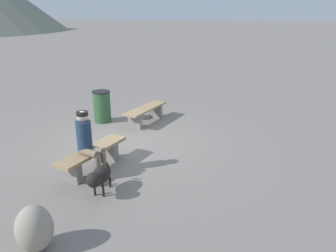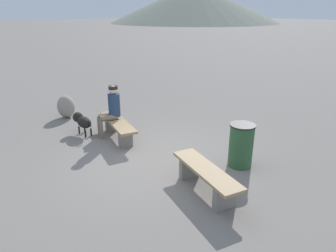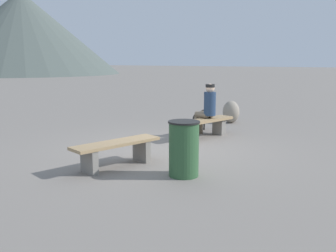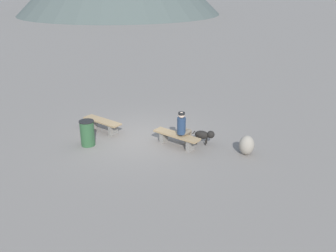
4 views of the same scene
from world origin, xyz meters
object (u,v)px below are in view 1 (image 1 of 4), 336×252
at_px(bench_right, 93,155).
at_px(dog, 100,176).
at_px(boulder, 34,228).
at_px(seated_person, 88,139).
at_px(trash_bin, 102,106).
at_px(bench_left, 146,112).

bearing_deg(bench_right, dog, 47.29).
bearing_deg(dog, bench_right, -149.46).
xyz_separation_m(bench_right, boulder, (2.44, 0.42, 0.02)).
relative_size(seated_person, trash_bin, 1.44).
distance_m(seated_person, dog, 0.93).
xyz_separation_m(bench_right, seated_person, (0.22, 0.04, 0.45)).
bearing_deg(dog, seated_person, -142.97).
bearing_deg(trash_bin, bench_left, 101.09).
bearing_deg(bench_left, boulder, 16.21).
xyz_separation_m(bench_right, trash_bin, (-2.96, -1.28, 0.14)).
bearing_deg(boulder, bench_left, -175.98).
relative_size(bench_right, seated_person, 1.38).
bearing_deg(bench_right, bench_left, -168.18).
bearing_deg(bench_left, bench_right, 11.82).
distance_m(seated_person, trash_bin, 3.46).
height_order(bench_right, seated_person, seated_person).
xyz_separation_m(seated_person, dog, (0.62, 0.55, -0.41)).
bearing_deg(trash_bin, seated_person, 22.53).
distance_m(seated_person, boulder, 2.29).
height_order(trash_bin, boulder, trash_bin).
relative_size(bench_left, boulder, 2.57).
xyz_separation_m(dog, boulder, (1.59, -0.18, -0.02)).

